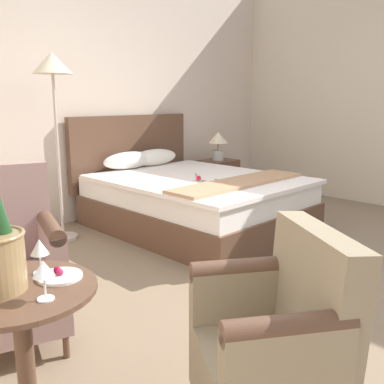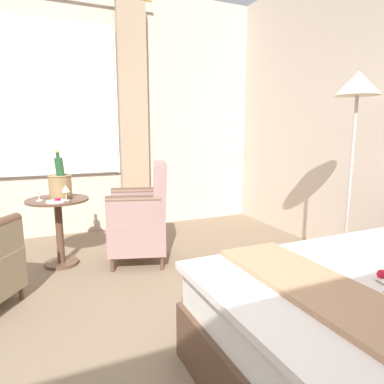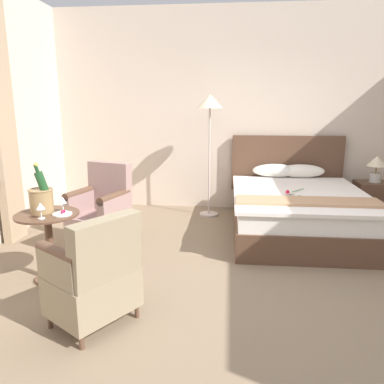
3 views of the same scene
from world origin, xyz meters
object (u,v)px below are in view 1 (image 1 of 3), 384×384
Objects in this scene: bed at (190,198)px; wine_glass_near_edge at (40,249)px; wine_glass_near_bucket at (44,271)px; armchair_by_window at (8,270)px; bedside_lamp at (218,142)px; floor_lamp_brass at (53,83)px; nightstand at (218,180)px; snack_plate at (60,276)px; armchair_facing_bed at (274,352)px; side_table_round at (24,347)px.

bed reaches higher than wine_glass_near_edge.
armchair_by_window is (0.22, 0.91, -0.33)m from wine_glass_near_bucket.
floor_lamp_brass is (-2.38, -0.08, 0.71)m from bedside_lamp.
bed reaches higher than wine_glass_near_bucket.
bedside_lamp reaches higher than nightstand.
bed reaches higher than snack_plate.
snack_plate reaches higher than nightstand.
floor_lamp_brass is 2.72m from snack_plate.
wine_glass_near_edge is 0.17× the size of armchair_facing_bed.
armchair_by_window is at bearing 71.88° from side_table_round.
side_table_round is 0.75× the size of armchair_facing_bed.
bedside_lamp reaches higher than wine_glass_near_edge.
armchair_by_window is (0.12, 0.68, -0.33)m from wine_glass_near_edge.
side_table_round is at bearing 173.57° from snack_plate.
floor_lamp_brass is 12.23× the size of wine_glass_near_bucket.
bed reaches higher than nightstand.
bed reaches higher than armchair_by_window.
armchair_facing_bed is (-3.07, -3.03, 0.12)m from nightstand.
armchair_facing_bed is at bearing -73.10° from armchair_by_window.
wine_glass_near_bucket is (-3.72, -2.51, 0.50)m from nightstand.
armchair_by_window is (-1.12, -1.52, -1.06)m from floor_lamp_brass.
armchair_facing_bed reaches higher than side_table_round.
bedside_lamp reaches higher than side_table_round.
snack_plate is (-1.21, -2.29, -0.84)m from floor_lamp_brass.
snack_plate is at bearing 128.54° from armchair_facing_bed.
snack_plate is 0.20× the size of armchair_facing_bed.
nightstand is 2.68m from floor_lamp_brass.
bed is at bearing 51.51° from armchair_facing_bed.
wine_glass_near_bucket reaches higher than nightstand.
wine_glass_near_edge is (-2.42, -1.59, 0.45)m from bed.
bedside_lamp is 2.49m from floor_lamp_brass.
armchair_facing_bed is (-0.69, -2.95, -1.11)m from floor_lamp_brass.
side_table_round is at bearing -149.87° from wine_glass_near_edge.
wine_glass_near_bucket is at bearing -103.44° from armchair_by_window.
wine_glass_near_bucket is at bearing -112.60° from wine_glass_near_edge.
bedside_lamp is 4.49m from wine_glass_near_bucket.
side_table_round is (-3.75, -2.35, 0.14)m from nightstand.
bedside_lamp is at bearing 33.38° from snack_plate.
floor_lamp_brass is (-1.17, 0.61, 1.19)m from bed.
bedside_lamp is 2.17× the size of snack_plate.
nightstand is 3.12× the size of snack_plate.
armchair_facing_bed is at bearing -135.37° from bedside_lamp.
nightstand is 3.76× the size of wine_glass_near_bucket.
wine_glass_near_bucket is 0.15× the size of armchair_by_window.
wine_glass_near_bucket reaches higher than snack_plate.
floor_lamp_brass is at bearing -178.11° from nightstand.
bed is 2.99m from armchair_facing_bed.
armchair_by_window reaches higher than side_table_round.
bed is 1.39m from nightstand.
wine_glass_near_bucket is at bearing -79.33° from side_table_round.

